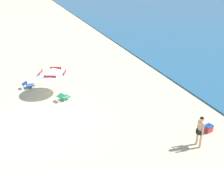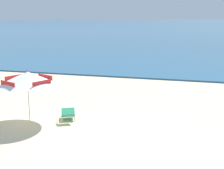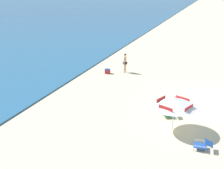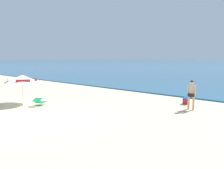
{
  "view_description": "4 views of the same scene",
  "coord_description": "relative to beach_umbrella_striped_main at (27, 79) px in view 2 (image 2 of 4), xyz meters",
  "views": [
    {
      "loc": [
        14.04,
        -0.92,
        8.54
      ],
      "look_at": [
        -1.51,
        4.94,
        1.26
      ],
      "focal_mm": 43.78,
      "sensor_mm": 36.0,
      "label": 1
    },
    {
      "loc": [
        1.86,
        -8.49,
        3.91
      ],
      "look_at": [
        -2.07,
        5.4,
        0.73
      ],
      "focal_mm": 48.48,
      "sensor_mm": 36.0,
      "label": 2
    },
    {
      "loc": [
        -18.31,
        -0.25,
        7.64
      ],
      "look_at": [
        -1.66,
        6.13,
        1.14
      ],
      "focal_mm": 44.73,
      "sensor_mm": 36.0,
      "label": 3
    },
    {
      "loc": [
        9.95,
        -5.3,
        2.99
      ],
      "look_at": [
        -0.54,
        6.21,
        1.16
      ],
      "focal_mm": 35.67,
      "sensor_mm": 36.0,
      "label": 4
    }
  ],
  "objects": [
    {
      "name": "ocean_water",
      "position": [
        4.33,
        409.23,
        -1.6
      ],
      "size": [
        800.0,
        800.0,
        0.1
      ],
      "primitive_type": "cube",
      "color": "#285B7F",
      "rests_on": "ground"
    },
    {
      "name": "beach_umbrella_striped_main",
      "position": [
        0.0,
        0.0,
        0.0
      ],
      "size": [
        3.23,
        3.23,
        1.98
      ],
      "color": "silver",
      "rests_on": "ground"
    },
    {
      "name": "lounge_chair_beside_umbrella",
      "position": [
        1.47,
        0.38,
        -1.37
      ],
      "size": [
        0.85,
        1.01,
        0.51
      ],
      "color": "#1E7F56",
      "rests_on": "ground"
    },
    {
      "name": "ground_plane",
      "position": [
        4.33,
        -1.52,
        -1.65
      ],
      "size": [
        800.0,
        800.0,
        0.0
      ],
      "primitive_type": "plane",
      "color": "beige"
    }
  ]
}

